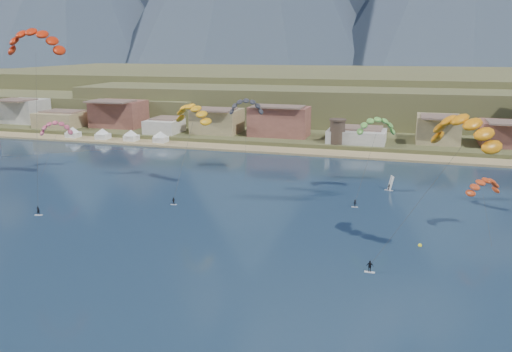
{
  "coord_description": "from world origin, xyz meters",
  "views": [
    {
      "loc": [
        27.97,
        -62.95,
        34.95
      ],
      "look_at": [
        0.0,
        32.0,
        10.0
      ],
      "focal_mm": 36.41,
      "sensor_mm": 36.0,
      "label": 1
    }
  ],
  "objects_px": {
    "kitesurfer_red": "(34,38)",
    "buoy": "(420,245)",
    "windsurfer": "(390,186)",
    "kitesurfer_orange": "(464,126)",
    "kitesurfer_green": "(377,124)",
    "kitesurfer_yellow": "(193,111)",
    "watchtower": "(337,131)"
  },
  "relations": [
    {
      "from": "watchtower",
      "to": "kitesurfer_orange",
      "type": "relative_size",
      "value": 0.31
    },
    {
      "from": "kitesurfer_orange",
      "to": "windsurfer",
      "type": "xyz_separation_m",
      "value": [
        -11.7,
        42.39,
        -21.62
      ]
    },
    {
      "from": "kitesurfer_yellow",
      "to": "kitesurfer_green",
      "type": "relative_size",
      "value": 1.16
    },
    {
      "from": "kitesurfer_red",
      "to": "windsurfer",
      "type": "xyz_separation_m",
      "value": [
        79.73,
        25.43,
        -35.47
      ]
    },
    {
      "from": "watchtower",
      "to": "kitesurfer_orange",
      "type": "bearing_deg",
      "value": -70.94
    },
    {
      "from": "kitesurfer_orange",
      "to": "watchtower",
      "type": "bearing_deg",
      "value": 109.06
    },
    {
      "from": "kitesurfer_orange",
      "to": "windsurfer",
      "type": "distance_m",
      "value": 49.0
    },
    {
      "from": "kitesurfer_red",
      "to": "watchtower",
      "type": "bearing_deg",
      "value": 51.02
    },
    {
      "from": "kitesurfer_yellow",
      "to": "buoy",
      "type": "relative_size",
      "value": 33.96
    },
    {
      "from": "kitesurfer_red",
      "to": "buoy",
      "type": "height_order",
      "value": "kitesurfer_red"
    },
    {
      "from": "kitesurfer_red",
      "to": "windsurfer",
      "type": "relative_size",
      "value": 11.1
    },
    {
      "from": "kitesurfer_orange",
      "to": "kitesurfer_green",
      "type": "bearing_deg",
      "value": 113.18
    },
    {
      "from": "watchtower",
      "to": "kitesurfer_red",
      "type": "height_order",
      "value": "kitesurfer_red"
    },
    {
      "from": "watchtower",
      "to": "kitesurfer_green",
      "type": "height_order",
      "value": "kitesurfer_green"
    },
    {
      "from": "kitesurfer_yellow",
      "to": "windsurfer",
      "type": "xyz_separation_m",
      "value": [
        46.7,
        12.92,
        -18.51
      ]
    },
    {
      "from": "windsurfer",
      "to": "buoy",
      "type": "relative_size",
      "value": 5.31
    },
    {
      "from": "kitesurfer_orange",
      "to": "buoy",
      "type": "relative_size",
      "value": 39.14
    },
    {
      "from": "windsurfer",
      "to": "kitesurfer_orange",
      "type": "bearing_deg",
      "value": -74.57
    },
    {
      "from": "kitesurfer_red",
      "to": "kitesurfer_orange",
      "type": "distance_m",
      "value": 94.02
    },
    {
      "from": "windsurfer",
      "to": "buoy",
      "type": "height_order",
      "value": "windsurfer"
    },
    {
      "from": "kitesurfer_yellow",
      "to": "kitesurfer_red",
      "type": "bearing_deg",
      "value": -159.25
    },
    {
      "from": "kitesurfer_red",
      "to": "windsurfer",
      "type": "bearing_deg",
      "value": 17.69
    },
    {
      "from": "kitesurfer_orange",
      "to": "kitesurfer_green",
      "type": "height_order",
      "value": "kitesurfer_orange"
    },
    {
      "from": "kitesurfer_red",
      "to": "kitesurfer_green",
      "type": "bearing_deg",
      "value": 13.97
    },
    {
      "from": "windsurfer",
      "to": "watchtower",
      "type": "bearing_deg",
      "value": 112.09
    },
    {
      "from": "kitesurfer_yellow",
      "to": "watchtower",
      "type": "bearing_deg",
      "value": 66.37
    },
    {
      "from": "kitesurfer_green",
      "to": "kitesurfer_yellow",
      "type": "bearing_deg",
      "value": -171.52
    },
    {
      "from": "kitesurfer_green",
      "to": "kitesurfer_orange",
      "type": "bearing_deg",
      "value": -66.82
    },
    {
      "from": "buoy",
      "to": "kitesurfer_yellow",
      "type": "bearing_deg",
      "value": 156.39
    },
    {
      "from": "kitesurfer_red",
      "to": "kitesurfer_orange",
      "type": "bearing_deg",
      "value": -10.51
    },
    {
      "from": "kitesurfer_green",
      "to": "buoy",
      "type": "distance_m",
      "value": 36.04
    },
    {
      "from": "kitesurfer_red",
      "to": "kitesurfer_green",
      "type": "distance_m",
      "value": 80.7
    }
  ]
}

